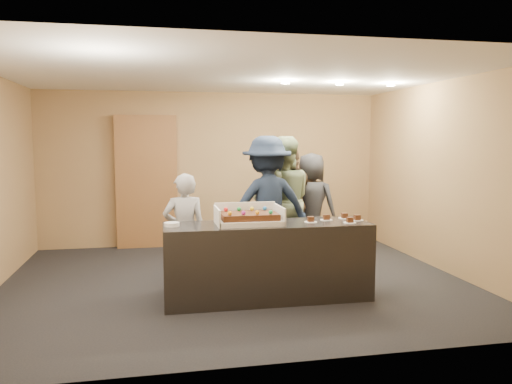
% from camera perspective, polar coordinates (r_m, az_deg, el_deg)
% --- Properties ---
extents(room, '(6.04, 6.00, 2.70)m').
position_cam_1_polar(room, '(6.49, -2.41, 1.41)').
color(room, black).
rests_on(room, ground).
extents(serving_counter, '(2.41, 0.72, 0.90)m').
position_cam_1_polar(serving_counter, '(5.90, 1.30, -7.91)').
color(serving_counter, black).
rests_on(serving_counter, floor).
extents(storage_cabinet, '(1.04, 0.15, 2.29)m').
position_cam_1_polar(storage_cabinet, '(8.83, -12.38, 1.15)').
color(storage_cabinet, brown).
rests_on(storage_cabinet, floor).
extents(cake_box, '(0.76, 0.52, 0.22)m').
position_cam_1_polar(cake_box, '(5.79, -0.87, -3.16)').
color(cake_box, white).
rests_on(cake_box, serving_counter).
extents(sheet_cake, '(0.65, 0.45, 0.12)m').
position_cam_1_polar(sheet_cake, '(5.75, -0.83, -2.72)').
color(sheet_cake, '#3A190D').
rests_on(sheet_cake, cake_box).
extents(plate_stack, '(0.17, 0.17, 0.04)m').
position_cam_1_polar(plate_stack, '(5.69, -9.60, -3.66)').
color(plate_stack, white).
rests_on(plate_stack, serving_counter).
extents(slice_a, '(0.15, 0.15, 0.07)m').
position_cam_1_polar(slice_a, '(5.91, 6.27, -3.24)').
color(slice_a, white).
rests_on(slice_a, serving_counter).
extents(slice_b, '(0.15, 0.15, 0.07)m').
position_cam_1_polar(slice_b, '(6.08, 8.04, -3.00)').
color(slice_b, white).
rests_on(slice_b, serving_counter).
extents(slice_c, '(0.15, 0.15, 0.07)m').
position_cam_1_polar(slice_c, '(5.93, 10.67, -3.28)').
color(slice_c, white).
rests_on(slice_c, serving_counter).
extents(slice_d, '(0.15, 0.15, 0.07)m').
position_cam_1_polar(slice_d, '(6.25, 10.08, -2.79)').
color(slice_d, white).
rests_on(slice_d, serving_counter).
extents(slice_e, '(0.15, 0.15, 0.07)m').
position_cam_1_polar(slice_e, '(6.13, 11.49, -3.00)').
color(slice_e, white).
rests_on(slice_e, serving_counter).
extents(person_server_grey, '(0.54, 0.37, 1.46)m').
position_cam_1_polar(person_server_grey, '(6.26, -8.17, -4.55)').
color(person_server_grey, '#9A9B9F').
rests_on(person_server_grey, floor).
extents(person_sage_man, '(1.00, 0.82, 1.92)m').
position_cam_1_polar(person_sage_man, '(7.42, 3.06, -1.05)').
color(person_sage_man, gray).
rests_on(person_sage_man, floor).
extents(person_navy_man, '(1.31, 0.84, 1.92)m').
position_cam_1_polar(person_navy_man, '(6.99, 1.27, -1.46)').
color(person_navy_man, '#192439').
rests_on(person_navy_man, floor).
extents(person_brown_extra, '(1.11, 0.63, 1.79)m').
position_cam_1_polar(person_brown_extra, '(7.73, 4.08, -1.26)').
color(person_brown_extra, '#4E3A2B').
rests_on(person_brown_extra, floor).
extents(person_dark_suit, '(0.97, 0.91, 1.66)m').
position_cam_1_polar(person_dark_suit, '(7.94, 6.32, -1.54)').
color(person_dark_suit, '#27282C').
rests_on(person_dark_suit, floor).
extents(ceiling_spotlights, '(1.72, 0.12, 0.03)m').
position_cam_1_polar(ceiling_spotlights, '(7.41, 9.50, 12.12)').
color(ceiling_spotlights, '#FFEAC6').
rests_on(ceiling_spotlights, ceiling).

